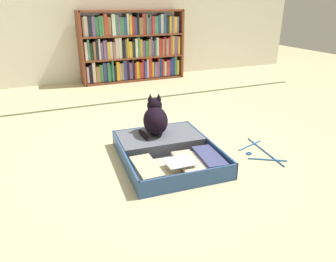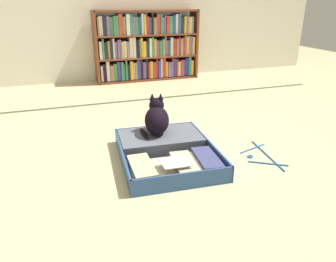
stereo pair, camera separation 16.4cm
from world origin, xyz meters
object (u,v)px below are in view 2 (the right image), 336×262
Objects in this scene: bookshelf at (147,47)px; clothes_hanger at (262,155)px; open_suitcase at (165,151)px; black_cat at (157,119)px.

clothes_hanger is at bearing -86.95° from bookshelf.
bookshelf is 1.71× the size of open_suitcase.
black_cat reaches higher than clothes_hanger.
open_suitcase reaches higher than clothes_hanger.
bookshelf is 4.61× the size of black_cat.
bookshelf reaches higher than black_cat.
black_cat reaches higher than open_suitcase.
black_cat is 0.64× the size of clothes_hanger.
open_suitcase is 0.67m from clothes_hanger.
bookshelf is 2.38m from open_suitcase.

